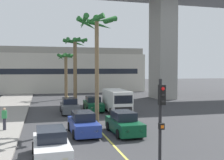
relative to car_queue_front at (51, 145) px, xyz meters
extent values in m
cube|color=#DBCC4C|center=(3.71, 12.00, -0.72)|extent=(0.14, 56.00, 0.01)
cube|color=gray|center=(17.70, 24.61, 7.02)|extent=(2.80, 4.40, 15.49)
cube|color=beige|center=(3.71, 40.73, 3.00)|extent=(31.77, 8.00, 7.44)
cube|color=#9C998D|center=(3.71, 40.73, 7.32)|extent=(31.14, 7.20, 1.20)
cube|color=black|center=(3.71, 36.71, 3.37)|extent=(28.60, 0.04, 1.00)
cube|color=white|center=(0.00, -0.03, -0.14)|extent=(1.85, 4.16, 0.80)
cube|color=black|center=(0.00, 0.12, 0.54)|extent=(1.47, 2.10, 0.60)
cube|color=#F2EDCC|center=(0.54, -2.02, -0.09)|extent=(0.24, 0.09, 0.14)
cylinder|color=black|center=(0.85, -1.27, -0.40)|extent=(0.24, 0.65, 0.64)
cylinder|color=black|center=(0.76, 1.27, -0.40)|extent=(0.24, 0.65, 0.64)
cylinder|color=black|center=(-0.85, 1.21, -0.40)|extent=(0.24, 0.65, 0.64)
cube|color=navy|center=(2.37, 4.84, -0.14)|extent=(1.80, 4.14, 0.80)
cube|color=black|center=(2.36, 4.99, 0.54)|extent=(1.44, 2.08, 0.60)
cube|color=#F2EDCC|center=(2.88, 2.84, -0.09)|extent=(0.24, 0.09, 0.14)
cube|color=#F2EDCC|center=(1.95, 2.82, -0.09)|extent=(0.24, 0.09, 0.14)
cylinder|color=black|center=(3.21, 3.59, -0.40)|extent=(0.24, 0.65, 0.64)
cylinder|color=black|center=(1.59, 3.55, -0.40)|extent=(0.24, 0.65, 0.64)
cylinder|color=black|center=(3.14, 6.13, -0.40)|extent=(0.24, 0.65, 0.64)
cylinder|color=black|center=(1.53, 6.09, -0.40)|extent=(0.24, 0.65, 0.64)
cube|color=#4C5156|center=(2.34, 13.97, -0.14)|extent=(1.74, 4.11, 0.80)
cube|color=black|center=(2.34, 14.12, 0.54)|extent=(1.41, 2.06, 0.60)
cube|color=#F2EDCC|center=(2.79, 11.95, -0.09)|extent=(0.24, 0.08, 0.14)
cube|color=#F2EDCC|center=(1.86, 11.96, -0.09)|extent=(0.24, 0.08, 0.14)
cylinder|color=black|center=(3.14, 12.69, -0.40)|extent=(0.23, 0.64, 0.64)
cylinder|color=black|center=(1.52, 12.70, -0.40)|extent=(0.23, 0.64, 0.64)
cylinder|color=black|center=(3.16, 15.23, -0.40)|extent=(0.23, 0.64, 0.64)
cylinder|color=black|center=(1.54, 15.24, -0.40)|extent=(0.23, 0.64, 0.64)
cube|color=#0C4728|center=(4.99, 14.97, -0.14)|extent=(1.78, 4.13, 0.80)
cube|color=black|center=(4.99, 15.12, 0.54)|extent=(1.43, 2.08, 0.60)
cube|color=#F2EDCC|center=(5.42, 12.95, -0.09)|extent=(0.24, 0.08, 0.14)
cube|color=#F2EDCC|center=(4.48, 12.97, -0.09)|extent=(0.24, 0.08, 0.14)
cylinder|color=black|center=(5.77, 13.68, -0.40)|extent=(0.23, 0.64, 0.64)
cylinder|color=black|center=(4.16, 13.71, -0.40)|extent=(0.23, 0.64, 0.64)
cylinder|color=black|center=(5.82, 16.23, -0.40)|extent=(0.23, 0.64, 0.64)
cylinder|color=black|center=(4.20, 16.26, -0.40)|extent=(0.23, 0.64, 0.64)
cube|color=#0C4728|center=(5.18, 4.26, -0.14)|extent=(1.78, 4.13, 0.80)
cube|color=black|center=(5.18, 4.41, 0.54)|extent=(1.43, 2.08, 0.60)
cube|color=#F2EDCC|center=(5.69, 2.26, -0.09)|extent=(0.24, 0.08, 0.14)
cube|color=#F2EDCC|center=(4.75, 2.24, -0.09)|extent=(0.24, 0.08, 0.14)
cylinder|color=black|center=(6.01, 3.01, -0.40)|extent=(0.23, 0.64, 0.64)
cylinder|color=black|center=(4.40, 2.97, -0.40)|extent=(0.23, 0.64, 0.64)
cylinder|color=black|center=(5.96, 5.55, -0.40)|extent=(0.23, 0.64, 0.64)
cylinder|color=black|center=(4.35, 5.52, -0.40)|extent=(0.23, 0.64, 0.64)
cube|color=silver|center=(7.11, 13.13, 0.59)|extent=(2.11, 5.24, 2.10)
cube|color=black|center=(7.06, 10.57, 0.94)|extent=(1.80, 0.12, 0.80)
cube|color=black|center=(7.06, 10.51, 0.01)|extent=(1.70, 0.10, 0.44)
cylinder|color=black|center=(8.03, 11.55, -0.34)|extent=(0.28, 0.77, 0.76)
cylinder|color=black|center=(6.13, 11.59, -0.34)|extent=(0.28, 0.77, 0.76)
cylinder|color=black|center=(8.09, 14.67, -0.34)|extent=(0.28, 0.77, 0.76)
cylinder|color=black|center=(6.20, 14.71, -0.34)|extent=(0.28, 0.77, 0.76)
cylinder|color=black|center=(3.96, -4.34, 1.38)|extent=(0.12, 0.12, 4.20)
cube|color=black|center=(3.96, -4.48, 2.88)|extent=(0.24, 0.20, 0.76)
sphere|color=red|center=(3.96, -4.58, 3.12)|extent=(0.14, 0.14, 0.14)
sphere|color=black|center=(3.96, -4.58, 2.88)|extent=(0.14, 0.14, 0.14)
sphere|color=black|center=(3.96, -4.58, 2.64)|extent=(0.14, 0.14, 0.14)
cube|color=black|center=(3.96, -4.46, 1.68)|extent=(0.20, 0.16, 0.24)
cube|color=orange|center=(3.96, -4.54, 1.68)|extent=(0.12, 0.03, 0.12)
cylinder|color=brown|center=(3.13, 27.26, 2.54)|extent=(0.47, 0.47, 6.51)
sphere|color=#236028|center=(3.13, 27.26, 5.94)|extent=(0.60, 0.60, 0.60)
cone|color=#236028|center=(3.98, 27.20, 5.66)|extent=(0.56, 1.78, 0.96)
cone|color=#236028|center=(3.60, 27.97, 5.71)|extent=(1.72, 1.33, 0.88)
cone|color=#236028|center=(2.97, 28.10, 5.69)|extent=(1.81, 0.77, 0.91)
cone|color=#236028|center=(2.40, 27.70, 5.59)|extent=(1.28, 1.72, 1.06)
cone|color=#236028|center=(2.41, 26.80, 5.59)|extent=(1.31, 1.71, 1.06)
cone|color=#236028|center=(2.94, 26.43, 5.74)|extent=(1.82, 0.83, 0.82)
cone|color=#236028|center=(3.71, 26.63, 5.75)|extent=(1.60, 1.51, 0.80)
cylinder|color=brown|center=(3.51, 18.88, 3.23)|extent=(0.44, 0.44, 7.90)
sphere|color=#236028|center=(3.51, 18.88, 7.33)|extent=(0.60, 0.60, 0.60)
cone|color=#236028|center=(4.51, 18.78, 7.08)|extent=(0.64, 2.10, 0.92)
cone|color=#236028|center=(3.89, 19.81, 7.01)|extent=(2.07, 1.18, 1.02)
cone|color=#236028|center=(3.10, 19.80, 7.15)|extent=(2.06, 1.24, 0.79)
cone|color=#236028|center=(2.50, 18.80, 7.09)|extent=(0.60, 2.09, 0.89)
cone|color=#236028|center=(3.06, 17.97, 7.12)|extent=(2.04, 1.32, 0.84)
cone|color=#236028|center=(3.91, 17.95, 7.15)|extent=(2.07, 1.22, 0.79)
cylinder|color=brown|center=(3.92, 7.67, 3.53)|extent=(0.33, 0.33, 8.49)
sphere|color=#236028|center=(3.92, 7.67, 7.92)|extent=(0.60, 0.60, 0.60)
cone|color=#236028|center=(4.99, 7.75, 7.73)|extent=(0.60, 2.23, 0.81)
cone|color=#236028|center=(4.33, 8.67, 7.57)|extent=(2.19, 1.24, 1.08)
cone|color=#236028|center=(3.30, 8.55, 7.57)|extent=(2.04, 1.62, 1.09)
cone|color=#236028|center=(2.84, 7.60, 7.57)|extent=(0.58, 2.21, 1.09)
cone|color=#236028|center=(3.33, 6.77, 7.56)|extent=(2.07, 1.57, 1.10)
cone|color=#236028|center=(4.51, 6.77, 7.67)|extent=(2.08, 1.57, 0.92)
cylinder|color=#2D2D38|center=(-3.07, 6.90, -0.15)|extent=(0.22, 0.22, 0.85)
cube|color=#338C4C|center=(-3.07, 6.90, 0.56)|extent=(0.34, 0.22, 0.56)
sphere|color=tan|center=(-3.07, 6.90, 0.95)|extent=(0.20, 0.20, 0.20)
camera|label=1|loc=(-0.42, -13.82, 3.87)|focal=43.32mm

